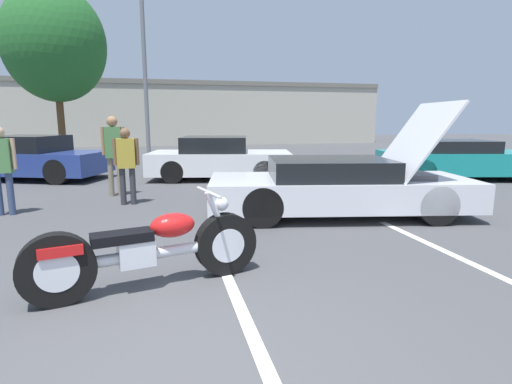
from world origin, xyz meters
name	(u,v)px	position (x,y,z in m)	size (l,w,h in m)	color
ground_plane	(182,377)	(0.00, 0.00, 0.00)	(80.00, 80.00, 0.00)	#474749
parking_stripe_back	(236,296)	(0.60, 1.18, 0.00)	(0.12, 4.66, 0.01)	white
parking_stripe_far	(487,271)	(3.62, 1.18, 0.00)	(0.12, 4.66, 0.01)	white
far_building	(161,112)	(0.00, 27.55, 2.34)	(32.00, 4.20, 4.40)	#B2AD9E
light_pole	(146,61)	(-0.56, 16.03, 4.27)	(1.21, 0.28, 7.77)	slate
tree_background	(55,44)	(-4.56, 17.83, 5.10)	(4.45, 4.45, 7.67)	brown
motorcycle	(148,250)	(-0.25, 1.61, 0.42)	(2.42, 0.88, 0.99)	black
show_car_hood_open	(340,186)	(3.13, 4.20, 0.55)	(5.02, 2.68, 2.08)	silver
parked_car_mid_right_row	(219,159)	(1.60, 9.36, 0.60)	(4.47, 2.77, 1.27)	white
parked_car_mid_left_row	(33,159)	(-3.83, 10.54, 0.62)	(4.55, 3.28, 1.30)	navy
parked_car_right_row	(457,160)	(8.60, 7.72, 0.57)	(4.78, 2.86, 1.16)	teal
spectator_near_motorcycle	(126,160)	(-0.79, 6.10, 0.94)	(0.52, 0.21, 1.59)	#333338
spectator_by_show_car	(114,148)	(-1.15, 7.16, 1.11)	(0.52, 0.24, 1.84)	gray
spectator_midground	(1,163)	(-2.95, 5.63, 0.97)	(0.52, 0.22, 1.64)	#38476B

